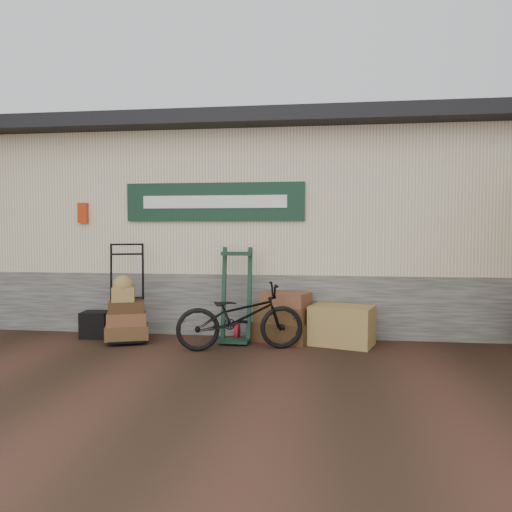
{
  "coord_description": "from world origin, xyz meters",
  "views": [
    {
      "loc": [
        1.24,
        -6.1,
        1.55
      ],
      "look_at": [
        0.31,
        0.9,
        1.18
      ],
      "focal_mm": 35.0,
      "sensor_mm": 36.0,
      "label": 1
    }
  ],
  "objects": [
    {
      "name": "green_barrow",
      "position": [
        0.07,
        0.63,
        0.65
      ],
      "size": [
        0.48,
        0.41,
        1.3
      ],
      "primitive_type": null,
      "rotation": [
        0.0,
        0.0,
        -0.02
      ],
      "color": "black",
      "rests_on": "ground"
    },
    {
      "name": "porter_trolley",
      "position": [
        -1.44,
        0.49,
        0.69
      ],
      "size": [
        0.83,
        0.72,
        1.39
      ],
      "primitive_type": null,
      "rotation": [
        0.0,
        0.0,
        0.34
      ],
      "color": "black",
      "rests_on": "ground"
    },
    {
      "name": "suitcase_stack",
      "position": [
        0.72,
        0.76,
        0.35
      ],
      "size": [
        0.91,
        0.74,
        0.7
      ],
      "primitive_type": null,
      "rotation": [
        0.0,
        0.0,
        -0.36
      ],
      "color": "#392412",
      "rests_on": "ground"
    },
    {
      "name": "wicker_hamper",
      "position": [
        1.52,
        0.63,
        0.26
      ],
      "size": [
        0.93,
        0.75,
        0.53
      ],
      "primitive_type": "cube",
      "rotation": [
        0.0,
        0.0,
        -0.3
      ],
      "color": "olive",
      "rests_on": "ground"
    },
    {
      "name": "ground",
      "position": [
        0.0,
        0.0,
        0.0
      ],
      "size": [
        80.0,
        80.0,
        0.0
      ],
      "primitive_type": "plane",
      "color": "black",
      "rests_on": "ground"
    },
    {
      "name": "station_building",
      "position": [
        -0.01,
        2.74,
        1.61
      ],
      "size": [
        14.4,
        4.1,
        3.2
      ],
      "color": "#4C4C47",
      "rests_on": "ground"
    },
    {
      "name": "bicycle",
      "position": [
        0.2,
        0.19,
        0.48
      ],
      "size": [
        0.99,
        1.74,
        0.96
      ],
      "primitive_type": "imported",
      "rotation": [
        0.0,
        0.0,
        1.84
      ],
      "color": "black",
      "rests_on": "ground"
    },
    {
      "name": "black_trunk",
      "position": [
        -1.97,
        0.63,
        0.19
      ],
      "size": [
        0.39,
        0.34,
        0.38
      ],
      "primitive_type": "cube",
      "rotation": [
        0.0,
        0.0,
        0.06
      ],
      "color": "black",
      "rests_on": "ground"
    }
  ]
}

